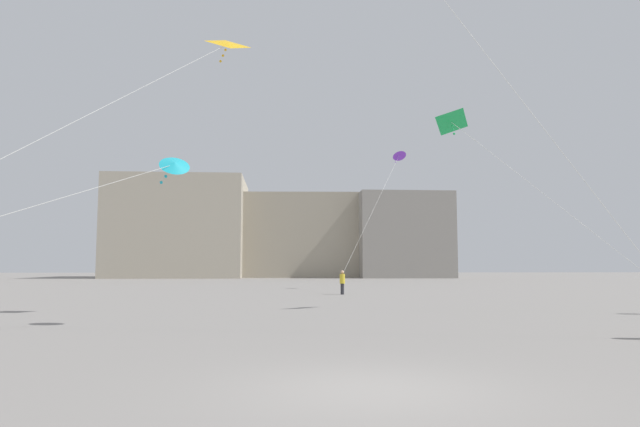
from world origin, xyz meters
The scene contains 9 objects.
ground_plane centered at (0.00, 0.00, 0.00)m, with size 300.00×300.00×0.00m, color gray.
person_in_yellow centered at (2.30, 28.63, 0.87)m, with size 0.35×0.35×1.59m.
kite_violet_diamond centered at (7.92, 37.28, 11.03)m, with size 6.37×9.38×10.22m.
kite_amber_delta centered at (-4.01, 13.45, 10.72)m, with size 8.57×12.13×9.98m.
kite_emerald_delta centered at (6.08, 15.62, 8.26)m, with size 8.14×3.78×7.44m.
kite_cyan_diamond centered at (-5.07, 9.45, 5.13)m, with size 7.18×7.88×4.28m.
building_left_hall centered at (-19.00, 84.31, 7.93)m, with size 21.21×18.21×15.86m.
building_centre_hall centered at (-1.00, 86.30, 6.79)m, with size 24.19×14.18×13.58m.
building_right_hall centered at (17.00, 82.57, 6.70)m, with size 14.80×14.71×13.40m.
Camera 1 is at (-1.28, -8.77, 1.90)m, focal length 31.62 mm.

